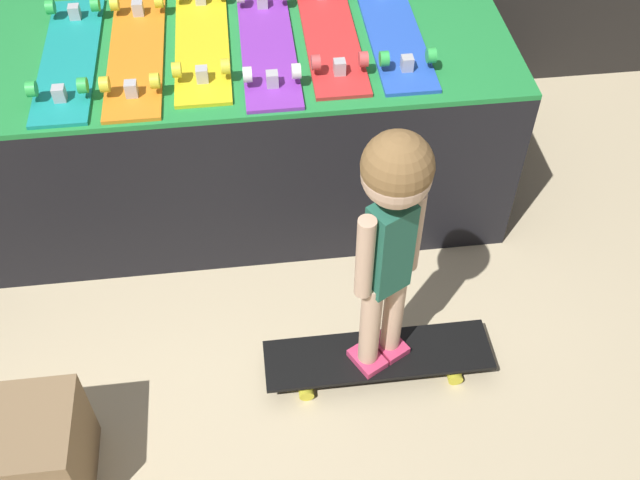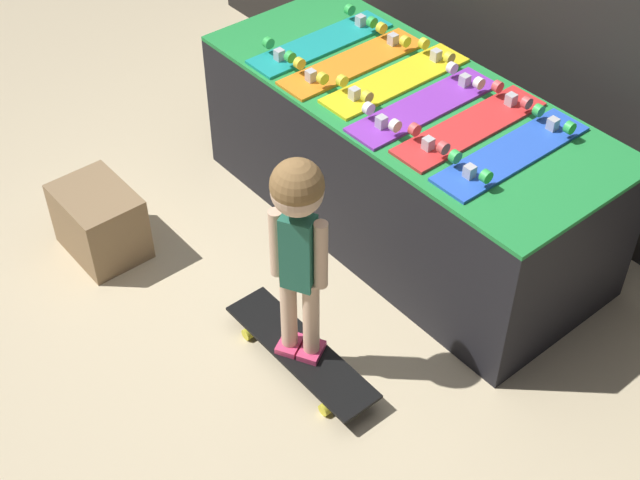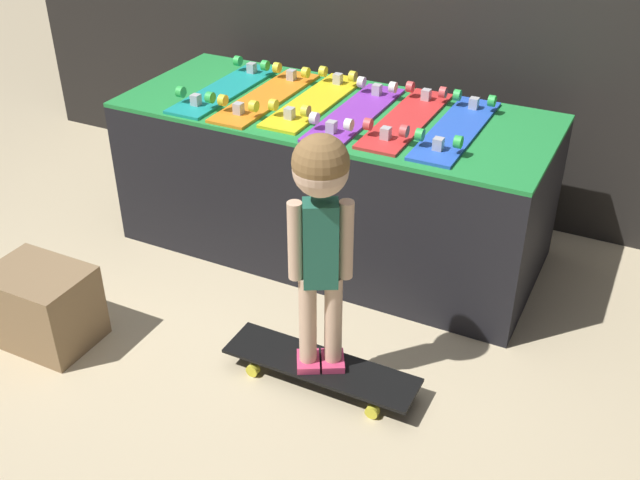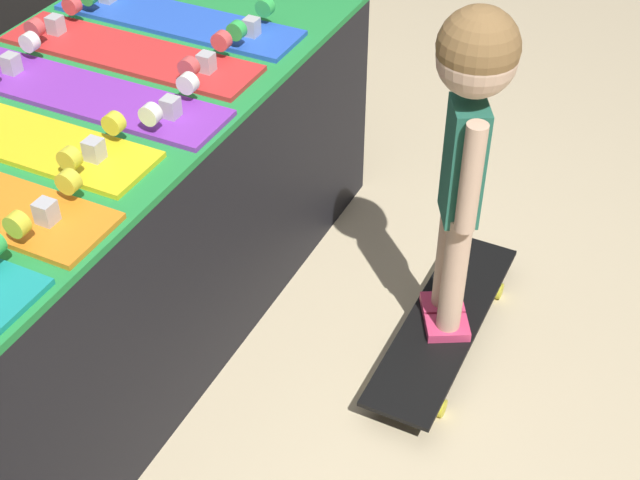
{
  "view_description": "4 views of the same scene",
  "coord_description": "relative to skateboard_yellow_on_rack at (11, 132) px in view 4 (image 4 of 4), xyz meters",
  "views": [
    {
      "loc": [
        0.03,
        -1.75,
        2.29
      ],
      "look_at": [
        0.23,
        -0.06,
        0.4
      ],
      "focal_mm": 42.0,
      "sensor_mm": 36.0,
      "label": 1
    },
    {
      "loc": [
        2.33,
        -1.84,
        2.93
      ],
      "look_at": [
        0.21,
        -0.07,
        0.42
      ],
      "focal_mm": 50.0,
      "sensor_mm": 36.0,
      "label": 2
    },
    {
      "loc": [
        1.41,
        -2.36,
        2.06
      ],
      "look_at": [
        0.23,
        -0.0,
        0.44
      ],
      "focal_mm": 42.0,
      "sensor_mm": 36.0,
      "label": 3
    },
    {
      "loc": [
        -1.43,
        -0.83,
        1.94
      ],
      "look_at": [
        0.28,
        0.01,
        0.36
      ],
      "focal_mm": 50.0,
      "sensor_mm": 36.0,
      "label": 4
    }
  ],
  "objects": [
    {
      "name": "child",
      "position": [
        0.52,
        -0.98,
        0.01
      ],
      "size": [
        0.22,
        0.2,
        0.98
      ],
      "rotation": [
        0.0,
        0.0,
        0.5
      ],
      "color": "#E03D6B",
      "rests_on": "skateboard_on_floor"
    },
    {
      "name": "ground_plane",
      "position": [
        0.12,
        -0.65,
        -0.76
      ],
      "size": [
        16.0,
        16.0,
        0.0
      ],
      "primitive_type": "plane",
      "color": "beige"
    },
    {
      "name": "display_rack",
      "position": [
        0.12,
        -0.03,
        -0.39
      ],
      "size": [
        2.04,
        0.85,
        0.75
      ],
      "color": "black",
      "rests_on": "ground_plane"
    },
    {
      "name": "skateboard_blue_on_rack",
      "position": [
        0.7,
        -0.02,
        0.0
      ],
      "size": [
        0.19,
        0.77,
        0.09
      ],
      "color": "blue",
      "rests_on": "display_rack"
    },
    {
      "name": "skateboard_on_floor",
      "position": [
        0.52,
        -0.98,
        -0.69
      ],
      "size": [
        0.79,
        0.2,
        0.09
      ],
      "color": "black",
      "rests_on": "ground_plane"
    },
    {
      "name": "skateboard_red_on_rack",
      "position": [
        0.47,
        -0.01,
        0.0
      ],
      "size": [
        0.19,
        0.77,
        0.09
      ],
      "color": "red",
      "rests_on": "display_rack"
    },
    {
      "name": "skateboard_purple_on_rack",
      "position": [
        0.23,
        -0.06,
        0.0
      ],
      "size": [
        0.19,
        0.77,
        0.09
      ],
      "color": "purple",
      "rests_on": "display_rack"
    },
    {
      "name": "skateboard_yellow_on_rack",
      "position": [
        0.0,
        0.0,
        0.0
      ],
      "size": [
        0.19,
        0.77,
        0.09
      ],
      "color": "yellow",
      "rests_on": "display_rack"
    }
  ]
}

